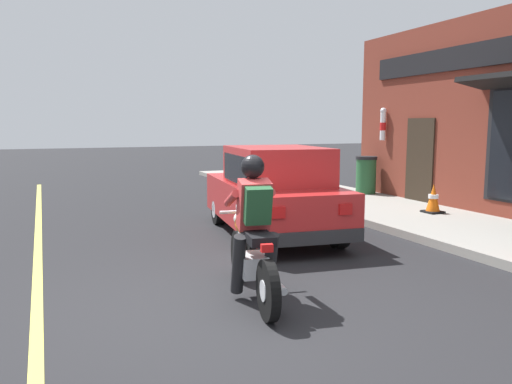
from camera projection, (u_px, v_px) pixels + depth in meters
name	position (u px, v px, depth m)	size (l,w,h in m)	color
ground_plane	(223.00, 311.00, 5.25)	(80.00, 80.00, 0.00)	black
sidewalk_curb	(420.00, 219.00, 10.04)	(2.60, 22.00, 0.14)	gray
lane_stripe	(38.00, 259.00, 7.28)	(0.12, 19.80, 0.01)	#D1C64C
motorcycle_with_rider	(252.00, 239.00, 5.55)	(0.65, 2.01, 1.62)	black
car_hatchback	(273.00, 193.00, 8.71)	(2.09, 3.95, 1.57)	black
traffic_cone	(433.00, 199.00, 10.27)	(0.36, 0.36, 0.60)	black
trash_bin	(366.00, 175.00, 13.17)	(0.56, 0.56, 0.98)	#23512D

